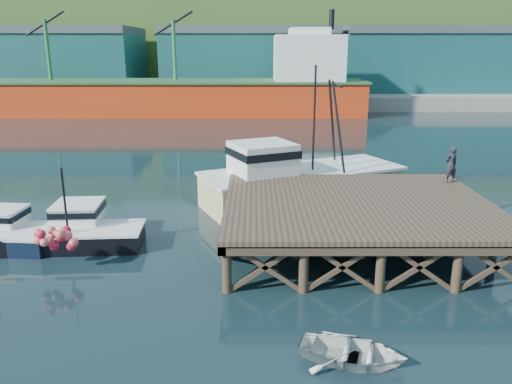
{
  "coord_description": "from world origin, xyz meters",
  "views": [
    {
      "loc": [
        0.85,
        -21.63,
        8.78
      ],
      "look_at": [
        0.9,
        2.0,
        1.97
      ],
      "focal_mm": 35.0,
      "sensor_mm": 36.0,
      "label": 1
    }
  ],
  "objects_px": {
    "trawler": "(299,176)",
    "dinghy": "(353,352)",
    "boat_black": "(74,231)",
    "dockworker": "(451,165)"
  },
  "relations": [
    {
      "from": "trawler",
      "to": "dinghy",
      "type": "relative_size",
      "value": 4.07
    },
    {
      "from": "boat_black",
      "to": "dockworker",
      "type": "height_order",
      "value": "dockworker"
    },
    {
      "from": "dinghy",
      "to": "trawler",
      "type": "bearing_deg",
      "value": 18.87
    },
    {
      "from": "boat_black",
      "to": "dinghy",
      "type": "relative_size",
      "value": 2.09
    },
    {
      "from": "boat_black",
      "to": "trawler",
      "type": "height_order",
      "value": "trawler"
    },
    {
      "from": "dinghy",
      "to": "dockworker",
      "type": "distance_m",
      "value": 14.52
    },
    {
      "from": "boat_black",
      "to": "dinghy",
      "type": "height_order",
      "value": "boat_black"
    },
    {
      "from": "dockworker",
      "to": "boat_black",
      "type": "bearing_deg",
      "value": -7.23
    },
    {
      "from": "dinghy",
      "to": "dockworker",
      "type": "xyz_separation_m",
      "value": [
        7.22,
        12.29,
        2.75
      ]
    },
    {
      "from": "dinghy",
      "to": "dockworker",
      "type": "relative_size",
      "value": 1.63
    }
  ]
}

